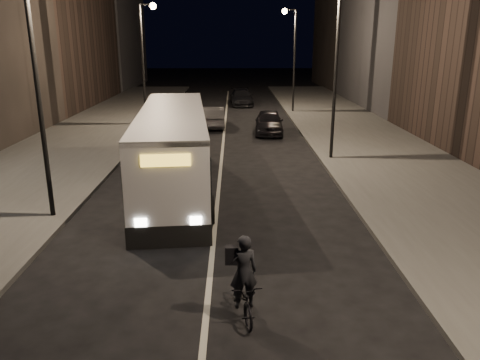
{
  "coord_description": "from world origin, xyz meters",
  "views": [
    {
      "loc": [
        0.64,
        -11.14,
        5.97
      ],
      "look_at": [
        0.84,
        3.62,
        1.5
      ],
      "focal_mm": 35.0,
      "sensor_mm": 36.0,
      "label": 1
    }
  ],
  "objects_px": {
    "streetlight_right_far": "(292,47)",
    "car_near": "(269,122)",
    "streetlight_left_near": "(43,59)",
    "city_bus": "(173,146)",
    "streetlight_left_far": "(146,48)",
    "car_far": "(242,97)",
    "car_mid": "(213,117)",
    "streetlight_right_mid": "(331,52)",
    "cyclist_on_bicycle": "(243,289)"
  },
  "relations": [
    {
      "from": "car_far",
      "to": "streetlight_left_far",
      "type": "bearing_deg",
      "value": -124.95
    },
    {
      "from": "cyclist_on_bicycle",
      "to": "car_near",
      "type": "bearing_deg",
      "value": 72.87
    },
    {
      "from": "streetlight_left_far",
      "to": "streetlight_left_near",
      "type": "bearing_deg",
      "value": -90.0
    },
    {
      "from": "streetlight_left_far",
      "to": "car_mid",
      "type": "bearing_deg",
      "value": -6.43
    },
    {
      "from": "streetlight_right_far",
      "to": "cyclist_on_bicycle",
      "type": "xyz_separation_m",
      "value": [
        -4.5,
        -29.99,
        -4.68
      ]
    },
    {
      "from": "streetlight_right_far",
      "to": "cyclist_on_bicycle",
      "type": "height_order",
      "value": "streetlight_right_far"
    },
    {
      "from": "streetlight_right_far",
      "to": "cyclist_on_bicycle",
      "type": "bearing_deg",
      "value": -98.53
    },
    {
      "from": "car_mid",
      "to": "streetlight_left_near",
      "type": "bearing_deg",
      "value": 72.89
    },
    {
      "from": "city_bus",
      "to": "streetlight_left_near",
      "type": "bearing_deg",
      "value": -139.53
    },
    {
      "from": "cyclist_on_bicycle",
      "to": "car_mid",
      "type": "xyz_separation_m",
      "value": [
        -1.63,
        23.48,
        0.04
      ]
    },
    {
      "from": "car_near",
      "to": "car_mid",
      "type": "xyz_separation_m",
      "value": [
        -3.74,
        2.37,
        -0.03
      ]
    },
    {
      "from": "streetlight_left_near",
      "to": "streetlight_left_far",
      "type": "xyz_separation_m",
      "value": [
        0.0,
        18.0,
        0.0
      ]
    },
    {
      "from": "streetlight_right_mid",
      "to": "streetlight_right_far",
      "type": "relative_size",
      "value": 1.0
    },
    {
      "from": "streetlight_left_near",
      "to": "car_far",
      "type": "bearing_deg",
      "value": 76.91
    },
    {
      "from": "streetlight_right_far",
      "to": "car_near",
      "type": "relative_size",
      "value": 1.84
    },
    {
      "from": "streetlight_right_mid",
      "to": "car_far",
      "type": "xyz_separation_m",
      "value": [
        -3.94,
        20.9,
        -4.65
      ]
    },
    {
      "from": "streetlight_right_mid",
      "to": "cyclist_on_bicycle",
      "type": "xyz_separation_m",
      "value": [
        -4.5,
        -13.99,
        -4.68
      ]
    },
    {
      "from": "streetlight_right_far",
      "to": "car_near",
      "type": "height_order",
      "value": "streetlight_right_far"
    },
    {
      "from": "city_bus",
      "to": "car_near",
      "type": "distance_m",
      "value": 12.52
    },
    {
      "from": "city_bus",
      "to": "streetlight_right_far",
      "type": "bearing_deg",
      "value": 65.35
    },
    {
      "from": "streetlight_right_mid",
      "to": "car_far",
      "type": "bearing_deg",
      "value": 100.68
    },
    {
      "from": "city_bus",
      "to": "car_mid",
      "type": "distance_m",
      "value": 13.98
    },
    {
      "from": "car_mid",
      "to": "car_far",
      "type": "xyz_separation_m",
      "value": [
        2.19,
        11.41,
        -0.01
      ]
    },
    {
      "from": "streetlight_right_far",
      "to": "streetlight_left_far",
      "type": "bearing_deg",
      "value": -150.64
    },
    {
      "from": "streetlight_left_near",
      "to": "car_near",
      "type": "distance_m",
      "value": 17.84
    },
    {
      "from": "city_bus",
      "to": "car_far",
      "type": "distance_m",
      "value": 25.54
    },
    {
      "from": "car_mid",
      "to": "streetlight_right_mid",
      "type": "bearing_deg",
      "value": 120.29
    },
    {
      "from": "streetlight_left_far",
      "to": "cyclist_on_bicycle",
      "type": "distance_m",
      "value": 25.21
    },
    {
      "from": "car_near",
      "to": "car_far",
      "type": "bearing_deg",
      "value": 99.71
    },
    {
      "from": "streetlight_left_near",
      "to": "car_mid",
      "type": "relative_size",
      "value": 1.86
    },
    {
      "from": "car_far",
      "to": "car_mid",
      "type": "bearing_deg",
      "value": -104.15
    },
    {
      "from": "streetlight_left_near",
      "to": "car_far",
      "type": "relative_size",
      "value": 1.66
    },
    {
      "from": "streetlight_right_mid",
      "to": "streetlight_left_near",
      "type": "bearing_deg",
      "value": -143.12
    },
    {
      "from": "city_bus",
      "to": "cyclist_on_bicycle",
      "type": "distance_m",
      "value": 10.0
    },
    {
      "from": "streetlight_left_far",
      "to": "city_bus",
      "type": "height_order",
      "value": "streetlight_left_far"
    },
    {
      "from": "cyclist_on_bicycle",
      "to": "city_bus",
      "type": "bearing_deg",
      "value": 94.15
    },
    {
      "from": "streetlight_right_far",
      "to": "car_far",
      "type": "height_order",
      "value": "streetlight_right_far"
    },
    {
      "from": "car_far",
      "to": "city_bus",
      "type": "bearing_deg",
      "value": -100.55
    },
    {
      "from": "streetlight_right_mid",
      "to": "cyclist_on_bicycle",
      "type": "relative_size",
      "value": 3.99
    },
    {
      "from": "car_mid",
      "to": "streetlight_right_far",
      "type": "bearing_deg",
      "value": -135.86
    },
    {
      "from": "car_near",
      "to": "streetlight_right_mid",
      "type": "bearing_deg",
      "value": -68.13
    },
    {
      "from": "streetlight_left_near",
      "to": "car_near",
      "type": "height_order",
      "value": "streetlight_left_near"
    },
    {
      "from": "car_near",
      "to": "car_far",
      "type": "distance_m",
      "value": 13.87
    },
    {
      "from": "streetlight_left_near",
      "to": "city_bus",
      "type": "xyz_separation_m",
      "value": [
        3.49,
        3.59,
        -3.6
      ]
    },
    {
      "from": "streetlight_left_far",
      "to": "car_near",
      "type": "bearing_deg",
      "value": -19.21
    },
    {
      "from": "streetlight_right_far",
      "to": "car_near",
      "type": "xyz_separation_m",
      "value": [
        -2.39,
        -8.88,
        -4.61
      ]
    },
    {
      "from": "streetlight_left_near",
      "to": "city_bus",
      "type": "relative_size",
      "value": 0.67
    },
    {
      "from": "streetlight_left_far",
      "to": "car_far",
      "type": "height_order",
      "value": "streetlight_left_far"
    },
    {
      "from": "streetlight_left_far",
      "to": "car_near",
      "type": "distance_m",
      "value": 9.9
    },
    {
      "from": "streetlight_right_mid",
      "to": "streetlight_left_near",
      "type": "xyz_separation_m",
      "value": [
        -10.66,
        -8.0,
        0.0
      ]
    }
  ]
}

